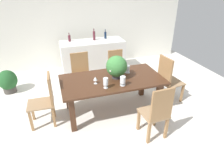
{
  "coord_description": "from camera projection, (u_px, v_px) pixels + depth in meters",
  "views": [
    {
      "loc": [
        -1.05,
        -3.38,
        2.46
      ],
      "look_at": [
        0.04,
        -0.02,
        0.56
      ],
      "focal_mm": 31.05,
      "sensor_mm": 36.0,
      "label": 1
    }
  ],
  "objects": [
    {
      "name": "flower_centerpiece",
      "position": [
        117.0,
        67.0,
        3.73
      ],
      "size": [
        0.41,
        0.41,
        0.45
      ],
      "color": "#333338",
      "rests_on": "dining_table"
    },
    {
      "name": "chair_foot_end",
      "position": [
        168.0,
        78.0,
        4.22
      ],
      "size": [
        0.51,
        0.5,
        1.06
      ],
      "rotation": [
        0.0,
        0.0,
        1.67
      ],
      "color": "olive",
      "rests_on": "ground"
    },
    {
      "name": "potted_plant_floor",
      "position": [
        8.0,
        81.0,
        4.68
      ],
      "size": [
        0.44,
        0.44,
        0.57
      ],
      "color": "#423D38",
      "rests_on": "ground"
    },
    {
      "name": "wine_bottle_clear",
      "position": [
        69.0,
        38.0,
        5.32
      ],
      "size": [
        0.07,
        0.07,
        0.23
      ],
      "color": "#511E28",
      "rests_on": "kitchen_counter"
    },
    {
      "name": "kitchen_counter",
      "position": [
        93.0,
        57.0,
        5.6
      ],
      "size": [
        1.77,
        0.69,
        0.96
      ],
      "primitive_type": "cube",
      "color": "silver",
      "rests_on": "ground"
    },
    {
      "name": "crystal_vase_left",
      "position": [
        106.0,
        82.0,
        3.42
      ],
      "size": [
        0.09,
        0.09,
        0.2
      ],
      "color": "silver",
      "rests_on": "dining_table"
    },
    {
      "name": "wine_bottle_amber",
      "position": [
        94.0,
        36.0,
        5.42
      ],
      "size": [
        0.07,
        0.07,
        0.32
      ],
      "color": "#511E28",
      "rests_on": "kitchen_counter"
    },
    {
      "name": "dining_table",
      "position": [
        112.0,
        84.0,
        3.86
      ],
      "size": [
        2.0,
        1.03,
        0.75
      ],
      "color": "#422616",
      "rests_on": "ground"
    },
    {
      "name": "back_wall",
      "position": [
        84.0,
        23.0,
        5.84
      ],
      "size": [
        6.4,
        0.1,
        2.6
      ],
      "primitive_type": "cube",
      "color": "silver",
      "rests_on": "ground"
    },
    {
      "name": "ground_plane",
      "position": [
        110.0,
        106.0,
        4.28
      ],
      "size": [
        7.04,
        7.04,
        0.0
      ],
      "primitive_type": "plane",
      "color": "silver"
    },
    {
      "name": "chair_head_end",
      "position": [
        46.0,
        99.0,
        3.55
      ],
      "size": [
        0.48,
        0.42,
        1.01
      ],
      "rotation": [
        0.0,
        0.0,
        -1.61
      ],
      "color": "olive",
      "rests_on": "ground"
    },
    {
      "name": "chair_far_right",
      "position": [
        117.0,
        68.0,
        4.88
      ],
      "size": [
        0.41,
        0.48,
        0.94
      ],
      "rotation": [
        0.0,
        0.0,
        0.01
      ],
      "color": "olive",
      "rests_on": "ground"
    },
    {
      "name": "wine_bottle_dark",
      "position": [
        105.0,
        35.0,
        5.58
      ],
      "size": [
        0.07,
        0.07,
        0.26
      ],
      "color": "#0F1E38",
      "rests_on": "kitchen_counter"
    },
    {
      "name": "crystal_vase_right",
      "position": [
        128.0,
        69.0,
        4.01
      ],
      "size": [
        0.1,
        0.1,
        0.16
      ],
      "color": "silver",
      "rests_on": "dining_table"
    },
    {
      "name": "crystal_vase_center_near",
      "position": [
        123.0,
        80.0,
        3.51
      ],
      "size": [
        0.1,
        0.1,
        0.18
      ],
      "color": "silver",
      "rests_on": "dining_table"
    },
    {
      "name": "wine_glass",
      "position": [
        95.0,
        79.0,
        3.58
      ],
      "size": [
        0.07,
        0.07,
        0.15
      ],
      "color": "silver",
      "rests_on": "dining_table"
    },
    {
      "name": "chair_near_right",
      "position": [
        157.0,
        112.0,
        3.17
      ],
      "size": [
        0.44,
        0.46,
        1.02
      ],
      "rotation": [
        0.0,
        0.0,
        3.19
      ],
      "color": "olive",
      "rests_on": "ground"
    },
    {
      "name": "chair_far_left",
      "position": [
        81.0,
        71.0,
        4.62
      ],
      "size": [
        0.47,
        0.44,
        0.97
      ],
      "rotation": [
        0.0,
        0.0,
        0.03
      ],
      "color": "olive",
      "rests_on": "ground"
    }
  ]
}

